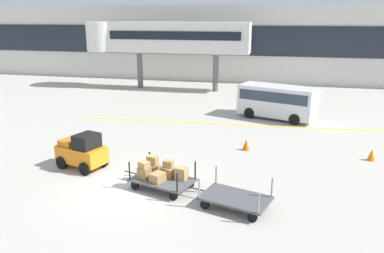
{
  "coord_description": "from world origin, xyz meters",
  "views": [
    {
      "loc": [
        5.5,
        -12.56,
        6.32
      ],
      "look_at": [
        1.59,
        3.73,
        1.45
      ],
      "focal_mm": 35.43,
      "sensor_mm": 36.0,
      "label": 1
    }
  ],
  "objects_px": {
    "baggage_tug": "(82,151)",
    "safety_cone_near": "(246,145)",
    "baggage_cart_lead": "(161,174)",
    "shuttle_van": "(277,100)",
    "baggage_cart_middle": "(235,198)",
    "safety_cone_far": "(372,155)"
  },
  "relations": [
    {
      "from": "baggage_tug",
      "to": "safety_cone_near",
      "type": "relative_size",
      "value": 4.23
    },
    {
      "from": "baggage_cart_lead",
      "to": "shuttle_van",
      "type": "distance_m",
      "value": 12.32
    },
    {
      "from": "baggage_tug",
      "to": "baggage_cart_lead",
      "type": "distance_m",
      "value": 4.05
    },
    {
      "from": "safety_cone_near",
      "to": "baggage_cart_lead",
      "type": "bearing_deg",
      "value": -118.63
    },
    {
      "from": "shuttle_van",
      "to": "baggage_cart_middle",
      "type": "bearing_deg",
      "value": -94.89
    },
    {
      "from": "baggage_tug",
      "to": "shuttle_van",
      "type": "distance_m",
      "value": 13.21
    },
    {
      "from": "shuttle_van",
      "to": "safety_cone_far",
      "type": "bearing_deg",
      "value": -56.42
    },
    {
      "from": "baggage_cart_lead",
      "to": "safety_cone_far",
      "type": "distance_m",
      "value": 9.82
    },
    {
      "from": "baggage_cart_middle",
      "to": "safety_cone_far",
      "type": "relative_size",
      "value": 5.6
    },
    {
      "from": "baggage_cart_middle",
      "to": "safety_cone_far",
      "type": "height_order",
      "value": "baggage_cart_middle"
    },
    {
      "from": "shuttle_van",
      "to": "baggage_tug",
      "type": "bearing_deg",
      "value": -127.0
    },
    {
      "from": "baggage_tug",
      "to": "baggage_cart_middle",
      "type": "relative_size",
      "value": 0.75
    },
    {
      "from": "baggage_cart_lead",
      "to": "safety_cone_near",
      "type": "relative_size",
      "value": 5.6
    },
    {
      "from": "safety_cone_near",
      "to": "safety_cone_far",
      "type": "xyz_separation_m",
      "value": [
        5.71,
        -0.08,
        0.0
      ]
    },
    {
      "from": "safety_cone_far",
      "to": "baggage_cart_lead",
      "type": "bearing_deg",
      "value": -149.62
    },
    {
      "from": "shuttle_van",
      "to": "safety_cone_far",
      "type": "height_order",
      "value": "shuttle_van"
    },
    {
      "from": "baggage_tug",
      "to": "shuttle_van",
      "type": "relative_size",
      "value": 0.45
    },
    {
      "from": "shuttle_van",
      "to": "safety_cone_far",
      "type": "relative_size",
      "value": 9.38
    },
    {
      "from": "baggage_cart_middle",
      "to": "safety_cone_far",
      "type": "distance_m",
      "value": 8.07
    },
    {
      "from": "safety_cone_near",
      "to": "shuttle_van",
      "type": "bearing_deg",
      "value": 78.87
    },
    {
      "from": "safety_cone_near",
      "to": "baggage_cart_middle",
      "type": "bearing_deg",
      "value": -87.91
    },
    {
      "from": "baggage_tug",
      "to": "safety_cone_near",
      "type": "xyz_separation_m",
      "value": [
        6.65,
        3.96,
        -0.48
      ]
    }
  ]
}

